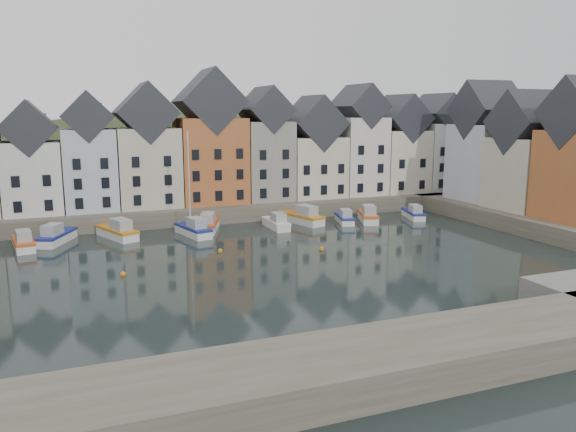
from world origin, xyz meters
TOP-DOWN VIEW (x-y plane):
  - ground at (0.00, 0.00)m, footprint 260.00×260.00m
  - far_quay at (0.00, 30.00)m, footprint 90.00×16.00m
  - right_quay at (37.00, 3.00)m, footprint 14.00×54.00m
  - near_wall at (-10.00, -22.00)m, footprint 50.00×6.00m
  - hillside at (0.02, 56.00)m, footprint 153.60×70.40m
  - far_terrace at (3.21, 28.00)m, footprint 72.37×8.16m
  - right_terrace at (36.00, 8.07)m, footprint 8.30×24.25m
  - mooring_buoys at (-4.00, 5.33)m, footprint 20.50×5.50m
  - boat_a at (-22.72, 16.87)m, footprint 2.74×6.26m
  - boat_b at (-19.59, 18.55)m, footprint 4.42×6.68m
  - boat_c at (-13.11, 18.50)m, footprint 4.43×7.03m
  - boat_d at (-4.85, 16.72)m, footprint 3.40×6.66m
  - boat_e at (-2.57, 18.85)m, footprint 4.18×6.91m
  - boat_f at (5.50, 17.13)m, footprint 1.88×5.89m
  - boat_g at (9.70, 18.83)m, footprint 4.10×7.30m
  - boat_h at (14.88, 17.17)m, footprint 3.04×5.63m
  - boat_i at (18.16, 16.89)m, footprint 4.23×6.76m
  - boat_j at (24.97, 16.60)m, footprint 3.18×5.81m

SIDE VIEW (x-z plane):
  - hillside at x=0.02m, z-range -49.96..14.04m
  - ground at x=0.00m, z-range 0.00..0.00m
  - mooring_buoys at x=-4.00m, z-range -0.10..0.40m
  - boat_h at x=14.88m, z-range -0.42..1.65m
  - boat_j at x=24.97m, z-range -0.43..1.70m
  - boat_f at x=5.50m, z-range -0.46..1.80m
  - boat_a at x=-22.72m, z-range -0.47..1.85m
  - boat_b at x=-19.59m, z-range -0.50..1.97m
  - boat_i at x=18.16m, z-range -0.50..1.98m
  - boat_e at x=-2.57m, z-range -0.51..2.02m
  - boat_c at x=-13.11m, z-range -0.52..2.06m
  - boat_d at x=-4.85m, z-range -5.30..6.89m
  - boat_g at x=9.70m, z-range -0.54..2.13m
  - far_quay at x=0.00m, z-range 0.00..2.00m
  - right_quay at x=37.00m, z-range 0.00..2.00m
  - near_wall at x=-10.00m, z-range 0.00..2.00m
  - far_terrace at x=3.21m, z-range -0.01..17.76m
  - right_terrace at x=36.00m, z-range 0.73..17.10m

